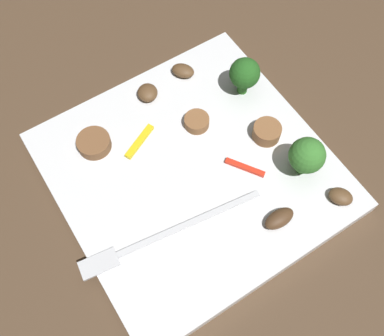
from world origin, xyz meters
name	(u,v)px	position (x,y,z in m)	size (l,w,h in m)	color
ground_plane	(192,175)	(0.00, 0.00, 0.00)	(1.40, 1.40, 0.00)	#4C3826
plate	(192,172)	(0.00, 0.00, 0.01)	(0.26, 0.26, 0.02)	white
fork	(159,237)	(0.06, 0.04, 0.02)	(0.18, 0.04, 0.00)	silver
broccoli_floret_0	(307,156)	(-0.09, 0.06, 0.05)	(0.03, 0.03, 0.05)	#408630
broccoli_floret_1	(245,74)	(-0.10, -0.05, 0.05)	(0.03, 0.03, 0.05)	#296420
sausage_slice_0	(197,122)	(-0.03, -0.04, 0.02)	(0.03, 0.03, 0.01)	brown
sausage_slice_1	(94,143)	(0.07, -0.07, 0.02)	(0.03, 0.03, 0.01)	brown
sausage_slice_2	(267,132)	(-0.08, 0.01, 0.02)	(0.03, 0.03, 0.02)	brown
mushroom_0	(183,71)	(-0.05, -0.10, 0.02)	(0.03, 0.02, 0.01)	brown
mushroom_1	(148,93)	(-0.01, -0.10, 0.02)	(0.02, 0.02, 0.01)	brown
mushroom_2	(279,219)	(-0.04, 0.09, 0.02)	(0.03, 0.02, 0.01)	#4C331E
mushroom_3	(341,197)	(-0.10, 0.10, 0.02)	(0.02, 0.02, 0.01)	brown
pepper_strip_0	(139,141)	(0.03, -0.05, 0.02)	(0.04, 0.01, 0.00)	yellow
pepper_strip_1	(245,167)	(-0.04, 0.03, 0.02)	(0.04, 0.01, 0.00)	red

